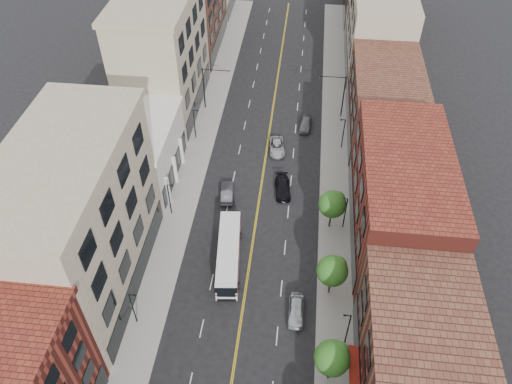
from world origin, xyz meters
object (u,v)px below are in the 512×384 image
(car_lane_c, at_px, (305,124))
(car_lane_behind, at_px, (227,192))
(car_lane_b, at_px, (277,147))
(city_bus, at_px, (229,253))
(car_lane_a, at_px, (283,188))
(car_parked_far, at_px, (296,310))

(car_lane_c, bearing_deg, car_lane_behind, -116.05)
(car_lane_b, bearing_deg, car_lane_c, 48.84)
(car_lane_b, bearing_deg, car_lane_behind, -126.81)
(city_bus, distance_m, car_lane_a, 13.86)
(car_lane_c, bearing_deg, city_bus, -101.26)
(car_parked_far, xyz_separation_m, car_lane_b, (-4.30, 27.57, -0.08))
(car_parked_far, height_order, car_lane_c, car_parked_far)
(car_lane_a, distance_m, car_lane_c, 14.85)
(city_bus, bearing_deg, car_parked_far, -42.78)
(car_lane_behind, xyz_separation_m, car_lane_c, (9.81, 16.40, 0.00))
(car_lane_behind, height_order, car_lane_b, car_lane_behind)
(car_lane_behind, bearing_deg, car_parked_far, 113.67)
(car_lane_behind, relative_size, car_lane_c, 1.03)
(car_parked_far, xyz_separation_m, car_lane_a, (-2.81, 18.92, -0.04))
(city_bus, bearing_deg, car_lane_c, 68.13)
(car_parked_far, bearing_deg, car_lane_behind, 120.33)
(car_parked_far, bearing_deg, car_lane_a, 98.21)
(city_bus, height_order, car_parked_far, city_bus)
(car_lane_b, bearing_deg, car_parked_far, -88.70)
(car_parked_far, distance_m, car_lane_behind, 19.92)
(city_bus, xyz_separation_m, car_lane_behind, (-1.92, 10.96, -0.93))
(car_lane_b, distance_m, car_lane_c, 7.18)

